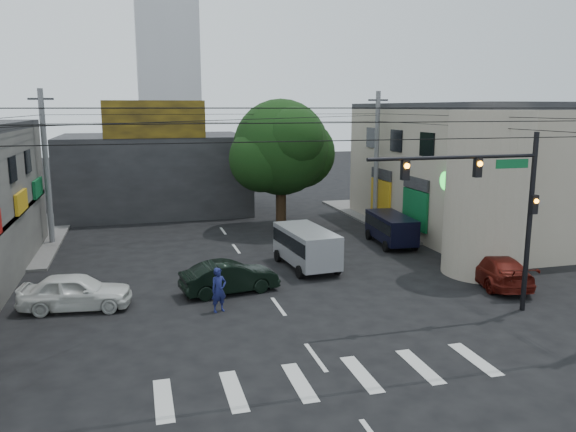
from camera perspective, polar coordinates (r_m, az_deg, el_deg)
name	(u,v)px	position (r m, az deg, el deg)	size (l,w,h in m)	color
ground	(291,324)	(21.76, 0.34, -10.94)	(160.00, 160.00, 0.00)	black
sidewalk_far_right	(454,214)	(44.89, 16.52, 0.20)	(16.00, 16.00, 0.15)	#514F4C
building_right	(498,170)	(40.23, 20.55, 4.40)	(14.00, 18.00, 8.00)	gray
corner_column	(487,194)	(28.92, 19.59, 2.15)	(4.00, 4.00, 8.00)	gray
building_far	(155,173)	(45.75, -13.39, 4.25)	(14.00, 10.00, 6.00)	#232326
billboard	(155,119)	(40.57, -13.41, 9.53)	(7.00, 0.30, 2.60)	olive
tower_distant	(165,13)	(90.67, -12.34, 19.54)	(9.00, 9.00, 44.00)	silver
street_tree	(281,148)	(37.73, -0.74, 6.95)	(6.40, 6.40, 8.70)	black
traffic_gantry	(495,195)	(22.94, 20.26, 2.05)	(7.10, 0.35, 7.20)	black
utility_pole_far_left	(46,168)	(35.97, -23.34, 4.47)	(0.32, 0.32, 9.20)	#59595B
utility_pole_far_right	(376,160)	(39.01, 8.97, 5.67)	(0.32, 0.32, 9.20)	#59595B
dark_sedan	(229,277)	(25.18, -5.97, -6.20)	(4.50, 2.18, 1.42)	black
white_compact	(76,291)	(24.61, -20.75, -7.18)	(4.60, 2.33, 1.50)	silver
maroon_sedan	(495,269)	(27.95, 20.29, -5.11)	(2.81, 5.13, 1.41)	#4F110B
silver_minivan	(306,249)	(28.77, 1.87, -3.32)	(2.38, 4.87, 2.03)	#999BA1
navy_van	(391,230)	(34.10, 10.41, -1.41)	(2.11, 4.69, 1.82)	black
traffic_officer	(219,290)	(22.89, -7.04, -7.46)	(0.77, 0.64, 1.82)	#161B50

